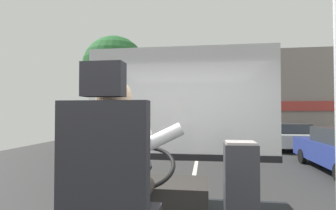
# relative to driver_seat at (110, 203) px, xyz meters

# --- Properties ---
(ground) EXTENTS (18.00, 44.00, 0.06)m
(ground) POSITION_rel_driver_seat_xyz_m (0.20, 9.19, -1.31)
(ground) COLOR #2E2E2E
(driver_seat) EXTENTS (0.48, 0.48, 1.35)m
(driver_seat) POSITION_rel_driver_seat_xyz_m (0.00, 0.00, 0.00)
(driver_seat) COLOR black
(driver_seat) RESTS_ON bus_floor
(bus_driver) EXTENTS (0.78, 0.58, 0.79)m
(bus_driver) POSITION_rel_driver_seat_xyz_m (-0.00, 0.11, 0.20)
(bus_driver) COLOR #332D28
(bus_driver) RESTS_ON driver_seat
(steering_console) EXTENTS (1.10, 0.98, 0.78)m
(steering_console) POSITION_rel_driver_seat_xyz_m (-0.00, 1.19, -0.36)
(steering_console) COLOR #282623
(steering_console) RESTS_ON bus_floor
(fare_box) EXTENTS (0.27, 0.26, 0.84)m
(fare_box) POSITION_rel_driver_seat_xyz_m (0.82, 0.92, -0.17)
(fare_box) COLOR #333338
(fare_box) RESTS_ON bus_floor
(windshield_panel) EXTENTS (2.50, 0.08, 1.48)m
(windshield_panel) POSITION_rel_driver_seat_xyz_m (0.20, 2.01, 0.46)
(windshield_panel) COLOR silver
(street_tree) EXTENTS (3.00, 3.00, 5.43)m
(street_tree) POSITION_rel_driver_seat_xyz_m (-3.82, 10.79, 2.63)
(street_tree) COLOR #4C3828
(street_tree) RESTS_ON ground
(shop_building) EXTENTS (9.44, 4.94, 5.90)m
(shop_building) POSITION_rel_driver_seat_xyz_m (5.72, 18.77, 1.66)
(shop_building) COLOR gray
(shop_building) RESTS_ON ground
(parked_car_silver) EXTENTS (1.99, 4.26, 1.24)m
(parked_car_silver) POSITION_rel_driver_seat_xyz_m (4.41, 12.36, -0.65)
(parked_car_silver) COLOR silver
(parked_car_silver) RESTS_ON ground
(parked_car_charcoal) EXTENTS (1.92, 3.86, 1.33)m
(parked_car_charcoal) POSITION_rel_driver_seat_xyz_m (4.87, 17.91, -0.60)
(parked_car_charcoal) COLOR #474C51
(parked_car_charcoal) RESTS_ON ground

